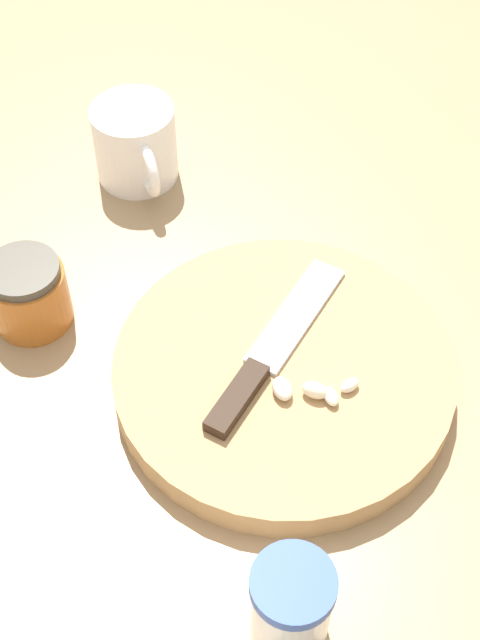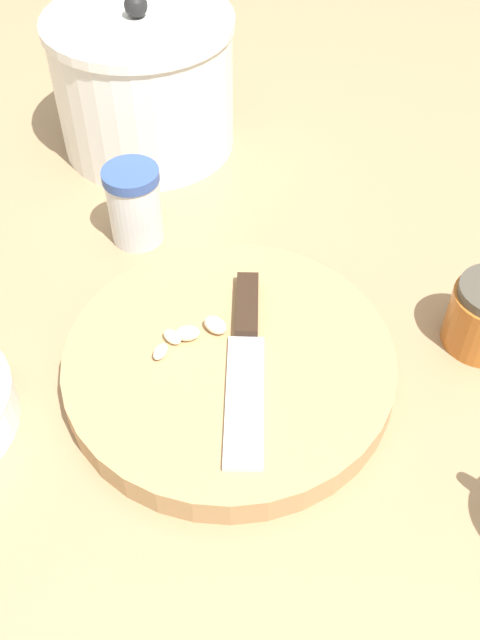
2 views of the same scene
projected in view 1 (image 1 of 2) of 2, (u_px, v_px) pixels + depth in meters
ground_plane at (247, 380)px, 0.84m from camera, size 5.00×5.00×0.00m
cutting_board at (283, 373)px, 0.83m from camera, size 0.32×0.32×0.03m
chef_knife at (268, 354)px, 0.82m from camera, size 0.10×0.22×0.01m
garlic_cloves at (311, 390)px, 0.79m from camera, size 0.06×0.07×0.02m
spice_jar at (291, 606)px, 0.66m from camera, size 0.06×0.06×0.09m
coffee_mug at (136, 144)px, 0.99m from camera, size 0.12×0.09×0.09m
honey_jar at (28, 294)px, 0.86m from camera, size 0.08×0.08×0.07m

